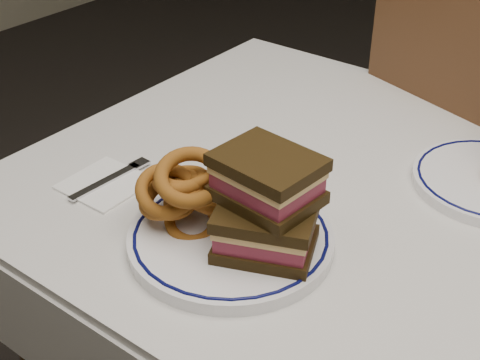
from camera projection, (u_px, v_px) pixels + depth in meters
The scene contains 7 objects.
dining_table at pixel (417, 274), 1.02m from camera, with size 1.27×0.87×0.75m.
chair_far at pixel (479, 189), 1.43m from camera, with size 0.57×0.57×0.97m.
main_plate at pixel (231, 238), 0.91m from camera, with size 0.28×0.28×0.02m.
reuben_sandwich at pixel (267, 204), 0.85m from camera, with size 0.16×0.14×0.13m.
onion_rings_main at pixel (185, 189), 0.91m from camera, with size 0.14×0.14×0.14m.
ketchup_ramekin at pixel (258, 197), 0.94m from camera, with size 0.06×0.06×0.04m.
napkin_fork at pixel (107, 183), 1.04m from camera, with size 0.12×0.15×0.01m.
Camera 1 is at (0.26, -0.78, 1.32)m, focal length 50.00 mm.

